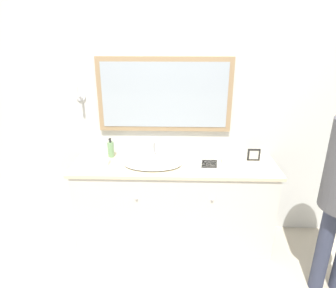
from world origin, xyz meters
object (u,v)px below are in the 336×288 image
Objects in this scene: soap_bottle at (111,149)px; appliance_box at (209,161)px; picture_frame at (254,155)px; sink_basin at (153,163)px.

soap_bottle is 1.03× the size of appliance_box.
picture_frame is at bearing 19.76° from appliance_box.
sink_basin is 2.82× the size of appliance_box.
sink_basin is 0.51m from appliance_box.
soap_bottle reaches higher than picture_frame.
sink_basin is 4.47× the size of picture_frame.
soap_bottle reaches higher than sink_basin.
picture_frame is at bearing 7.60° from sink_basin.
appliance_box is 1.59× the size of picture_frame.
appliance_box is at bearing -3.62° from sink_basin.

